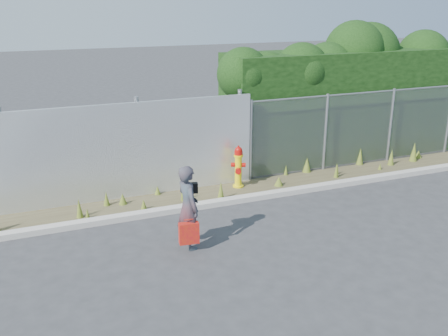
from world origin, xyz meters
name	(u,v)px	position (x,y,z in m)	size (l,w,h in m)	color
ground	(266,237)	(0.00, 0.00, 0.00)	(80.00, 80.00, 0.00)	#333336
curb	(230,201)	(0.00, 1.80, 0.06)	(16.00, 0.22, 0.12)	#B0A99F
weed_strip	(242,186)	(0.59, 2.47, 0.10)	(16.00, 1.28, 0.54)	#4C432B
corrugated_fence	(69,158)	(-3.25, 3.01, 1.10)	(8.50, 0.21, 2.30)	silver
chainlink_fence	(359,129)	(4.25, 3.00, 1.03)	(6.50, 0.07, 2.05)	gray
hedge	(345,86)	(4.43, 4.02, 2.01)	(7.67, 2.03, 3.80)	black
fire_hydrant	(238,167)	(0.57, 2.64, 0.51)	(0.35, 0.32, 1.05)	yellow
woman	(188,207)	(-1.48, 0.19, 0.79)	(0.57, 0.38, 1.57)	#0F5763
red_tote_bag	(189,233)	(-1.55, -0.02, 0.38)	(0.36, 0.13, 0.47)	#AF0A1A
black_shoulder_bag	(191,188)	(-1.39, 0.31, 1.10)	(0.25, 0.10, 0.19)	black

